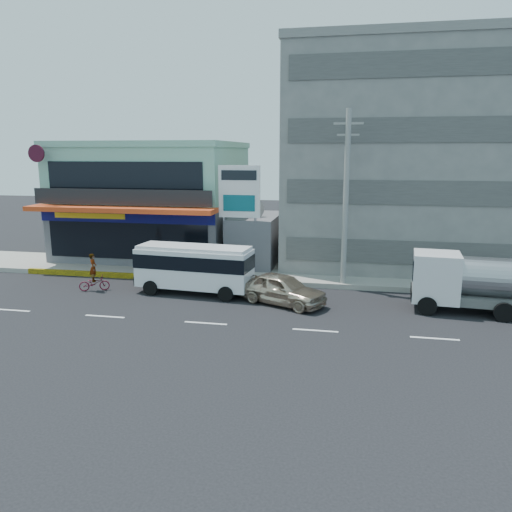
{
  "coord_description": "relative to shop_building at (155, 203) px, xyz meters",
  "views": [
    {
      "loc": [
        6.42,
        -20.86,
        7.66
      ],
      "look_at": [
        1.39,
        4.9,
        2.2
      ],
      "focal_mm": 35.0,
      "sensor_mm": 36.0,
      "label": 1
    }
  ],
  "objects": [
    {
      "name": "gap_structure",
      "position": [
        8.0,
        -1.95,
        -2.25
      ],
      "size": [
        3.0,
        6.0,
        3.5
      ],
      "primitive_type": "cube",
      "color": "#4E4E53",
      "rests_on": "ground"
    },
    {
      "name": "sidewalk",
      "position": [
        13.0,
        -4.45,
        -3.85
      ],
      "size": [
        70.0,
        5.0,
        0.3
      ],
      "primitive_type": "cube",
      "color": "gray",
      "rests_on": "ground"
    },
    {
      "name": "minibus",
      "position": [
        5.97,
        -9.28,
        -2.4
      ],
      "size": [
        6.53,
        2.68,
        2.67
      ],
      "color": "white",
      "rests_on": "ground"
    },
    {
      "name": "shop_building",
      "position": [
        0.0,
        0.0,
        0.0
      ],
      "size": [
        12.4,
        11.7,
        8.0
      ],
      "color": "#4E4E53",
      "rests_on": "ground"
    },
    {
      "name": "utility_pole_near",
      "position": [
        14.0,
        -6.55,
        1.15
      ],
      "size": [
        1.6,
        0.3,
        10.0
      ],
      "color": "#999993",
      "rests_on": "ground"
    },
    {
      "name": "satellite_dish",
      "position": [
        8.0,
        -2.95,
        -0.42
      ],
      "size": [
        1.5,
        1.5,
        0.15
      ],
      "primitive_type": "cylinder",
      "color": "slate",
      "rests_on": "gap_structure"
    },
    {
      "name": "sedan",
      "position": [
        11.0,
        -10.33,
        -3.2
      ],
      "size": [
        5.04,
        3.66,
        1.59
      ],
      "primitive_type": "imported",
      "rotation": [
        0.0,
        0.0,
        1.14
      ],
      "color": "#C2AE94",
      "rests_on": "ground"
    },
    {
      "name": "billboard",
      "position": [
        7.5,
        -4.75,
        0.93
      ],
      "size": [
        2.6,
        0.18,
        6.9
      ],
      "color": "gray",
      "rests_on": "ground"
    },
    {
      "name": "ground",
      "position": [
        8.0,
        -13.95,
        -4.0
      ],
      "size": [
        120.0,
        120.0,
        0.0
      ],
      "primitive_type": "plane",
      "color": "black",
      "rests_on": "ground"
    },
    {
      "name": "concrete_building",
      "position": [
        18.0,
        1.05,
        3.0
      ],
      "size": [
        16.0,
        12.0,
        14.0
      ],
      "primitive_type": "cube",
      "color": "gray",
      "rests_on": "ground"
    },
    {
      "name": "tanker_truck",
      "position": [
        20.77,
        -9.97,
        -2.46
      ],
      "size": [
        7.42,
        2.92,
        2.86
      ],
      "color": "silver",
      "rests_on": "ground"
    },
    {
      "name": "motorcycle_rider",
      "position": [
        0.25,
        -9.86,
        -3.29
      ],
      "size": [
        1.76,
        1.19,
        2.14
      ],
      "color": "#4B0A19",
      "rests_on": "ground"
    }
  ]
}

